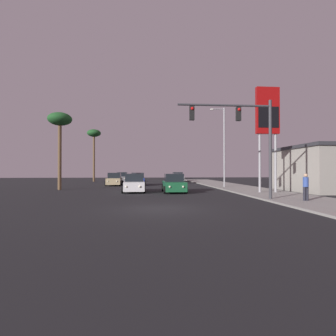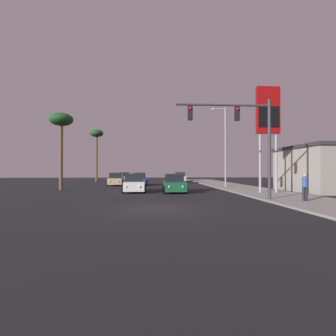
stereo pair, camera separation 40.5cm
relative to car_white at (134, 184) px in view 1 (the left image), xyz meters
name	(u,v)px [view 1 (the left image)]	position (x,y,z in m)	size (l,w,h in m)	color
ground_plane	(159,209)	(1.79, -10.69, -0.76)	(120.00, 120.00, 0.00)	black
sidewalk_right	(257,191)	(11.29, -0.69, -0.70)	(5.00, 60.00, 0.12)	gray
car_white	(134,184)	(0.00, 0.00, 0.00)	(2.04, 4.34, 1.68)	silver
car_tan	(114,180)	(-3.14, 10.89, 0.00)	(2.04, 4.34, 1.68)	tan
car_blue	(138,180)	(-0.05, 10.91, 0.00)	(2.04, 4.31, 1.68)	navy
car_green	(174,184)	(3.60, -0.58, 0.00)	(2.04, 4.32, 1.68)	#195933
car_silver	(178,177)	(6.54, 21.61, 0.00)	(2.04, 4.31, 1.68)	#B7B7BC
car_grey	(122,178)	(-3.06, 21.07, 0.00)	(2.04, 4.33, 1.68)	slate
traffic_light_mast	(245,129)	(7.54, -7.61, 3.91)	(6.24, 0.36, 6.50)	#38383D
street_lamp	(223,143)	(9.80, 4.92, 4.36)	(1.74, 0.24, 9.00)	#99999E
gas_station_sign	(268,116)	(11.47, -2.59, 5.86)	(2.00, 0.42, 9.00)	#99999E
pedestrian_on_sidewalk	(306,186)	(10.92, -8.83, 0.27)	(0.34, 0.32, 1.67)	#23232D
palm_tree_far	(94,136)	(-8.29, 23.31, 7.34)	(2.40, 2.40, 9.32)	brown
palm_tree_near	(60,123)	(-7.74, 3.31, 6.10)	(2.40, 2.40, 7.92)	brown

